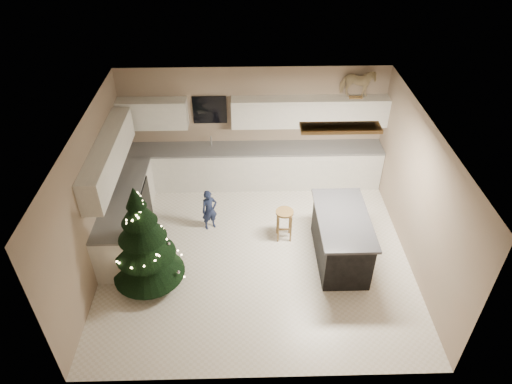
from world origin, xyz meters
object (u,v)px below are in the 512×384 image
christmas_tree (144,245)px  rocking_horse (358,83)px  bar_stool (284,218)px  island (341,238)px  toddler (209,210)px

christmas_tree → rocking_horse: (3.90, 2.94, 1.49)m
bar_stool → island: bearing=-31.0°
bar_stool → christmas_tree: 2.62m
bar_stool → christmas_tree: (-2.38, -1.04, 0.34)m
christmas_tree → toddler: size_ratio=2.32×
island → christmas_tree: (-3.34, -0.46, 0.34)m
toddler → rocking_horse: size_ratio=1.20×
island → toddler: size_ratio=1.98×
bar_stool → toddler: toddler is taller
bar_stool → toddler: 1.46m
toddler → island: bearing=-45.3°
christmas_tree → toddler: bearing=55.0°
christmas_tree → island: bearing=7.8°
bar_stool → rocking_horse: size_ratio=0.89×
island → toddler: 2.55m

